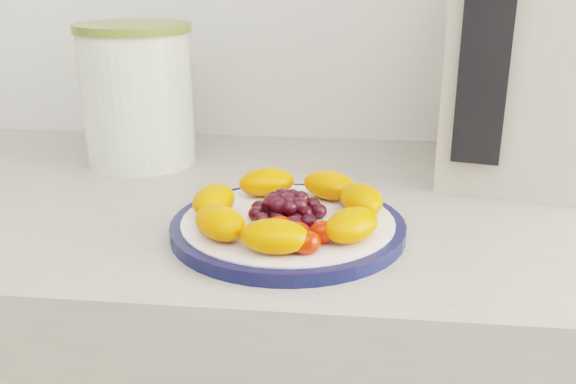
# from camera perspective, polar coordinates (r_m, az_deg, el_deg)

# --- Properties ---
(plate_rim) EXTENTS (0.26, 0.26, 0.01)m
(plate_rim) POSITION_cam_1_polar(r_m,az_deg,el_deg) (0.72, 0.00, -3.17)
(plate_rim) COLOR #0E133A
(plate_rim) RESTS_ON counter
(plate_face) EXTENTS (0.24, 0.24, 0.02)m
(plate_face) POSITION_cam_1_polar(r_m,az_deg,el_deg) (0.72, 0.00, -3.10)
(plate_face) COLOR white
(plate_face) RESTS_ON counter
(canister) EXTENTS (0.19, 0.19, 0.20)m
(canister) POSITION_cam_1_polar(r_m,az_deg,el_deg) (0.99, -13.20, 8.05)
(canister) COLOR #4C6714
(canister) RESTS_ON counter
(canister_lid) EXTENTS (0.20, 0.20, 0.01)m
(canister_lid) POSITION_cam_1_polar(r_m,az_deg,el_deg) (0.98, -13.68, 14.00)
(canister_lid) COLOR olive
(canister_lid) RESTS_ON canister
(appliance_body) EXTENTS (0.25, 0.31, 0.35)m
(appliance_body) POSITION_cam_1_polar(r_m,az_deg,el_deg) (0.97, 20.52, 11.62)
(appliance_body) COLOR #B3AD9C
(appliance_body) RESTS_ON counter
(appliance_panel) EXTENTS (0.06, 0.03, 0.26)m
(appliance_panel) POSITION_cam_1_polar(r_m,az_deg,el_deg) (0.83, 17.10, 11.16)
(appliance_panel) COLOR black
(appliance_panel) RESTS_ON appliance_body
(fruit_plate) EXTENTS (0.23, 0.22, 0.03)m
(fruit_plate) POSITION_cam_1_polar(r_m,az_deg,el_deg) (0.71, 0.10, -1.43)
(fruit_plate) COLOR #FF6100
(fruit_plate) RESTS_ON plate_face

